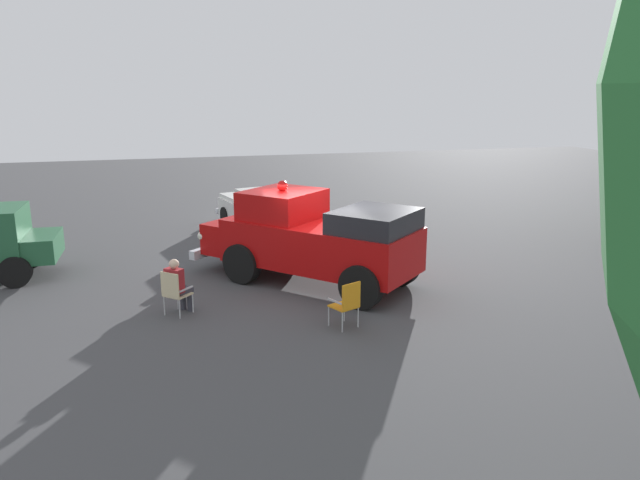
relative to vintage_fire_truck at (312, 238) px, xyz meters
The scene contains 6 objects.
ground_plane 1.22m from the vintage_fire_truck, 122.15° to the left, with size 60.00×60.00×0.00m, color #424244.
vintage_fire_truck is the anchor object (origin of this frame).
classic_hot_rod 6.18m from the vintage_fire_truck, 87.97° to the right, with size 2.84×4.68×1.46m.
lawn_chair_near_truck 3.88m from the vintage_fire_truck, 23.03° to the left, with size 0.69×0.69×1.02m.
lawn_chair_by_car 3.25m from the vintage_fire_truck, 88.78° to the left, with size 0.65×0.65×1.02m.
spectator_seated 3.75m from the vintage_fire_truck, 22.22° to the left, with size 0.64×0.64×1.29m.
Camera 1 is at (3.90, 14.49, 4.96)m, focal length 34.47 mm.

